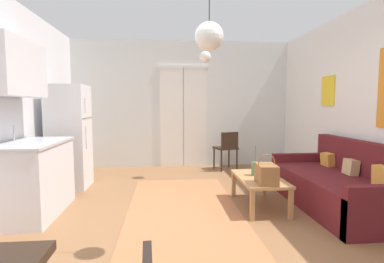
% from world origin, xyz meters
% --- Properties ---
extents(ground_plane, '(5.30, 7.32, 0.10)m').
position_xyz_m(ground_plane, '(0.00, 0.00, -0.05)').
color(ground_plane, '#8E603D').
extents(wall_back, '(4.90, 0.13, 2.74)m').
position_xyz_m(wall_back, '(0.00, 3.41, 1.36)').
color(wall_back, silver).
rests_on(wall_back, ground_plane).
extents(area_rug, '(1.42, 3.35, 0.01)m').
position_xyz_m(area_rug, '(-0.16, 0.39, 0.01)').
color(area_rug, '#B26B42').
rests_on(area_rug, ground_plane).
extents(couch, '(0.94, 2.05, 0.88)m').
position_xyz_m(couch, '(1.91, 0.48, 0.27)').
color(couch, '#5B191E').
rests_on(couch, ground_plane).
extents(coffee_table, '(0.55, 1.02, 0.40)m').
position_xyz_m(coffee_table, '(0.85, 0.59, 0.35)').
color(coffee_table, '#B27F4C').
rests_on(coffee_table, ground_plane).
extents(bamboo_vase, '(0.10, 0.10, 0.40)m').
position_xyz_m(bamboo_vase, '(0.83, 0.70, 0.49)').
color(bamboo_vase, '#47704C').
rests_on(bamboo_vase, coffee_table).
extents(handbag, '(0.24, 0.35, 0.36)m').
position_xyz_m(handbag, '(0.83, 0.26, 0.52)').
color(handbag, brown).
rests_on(handbag, coffee_table).
extents(refrigerator, '(0.61, 0.64, 1.67)m').
position_xyz_m(refrigerator, '(-1.94, 1.80, 0.84)').
color(refrigerator, white).
rests_on(refrigerator, ground_plane).
extents(kitchen_counter, '(0.64, 1.21, 2.12)m').
position_xyz_m(kitchen_counter, '(-2.04, 0.58, 0.80)').
color(kitchen_counter, silver).
rests_on(kitchen_counter, ground_plane).
extents(accent_chair, '(0.52, 0.50, 0.80)m').
position_xyz_m(accent_chair, '(0.89, 2.85, 0.48)').
color(accent_chair, black).
rests_on(accent_chair, ground_plane).
extents(pendant_lamp_near, '(0.24, 0.24, 0.93)m').
position_xyz_m(pendant_lamp_near, '(-0.01, -0.63, 1.93)').
color(pendant_lamp_near, black).
extents(pendant_lamp_far, '(0.21, 0.21, 0.64)m').
position_xyz_m(pendant_lamp_far, '(0.34, 2.17, 2.21)').
color(pendant_lamp_far, black).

